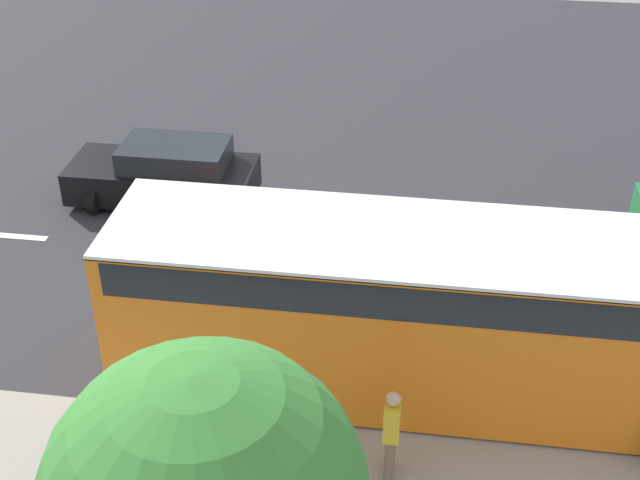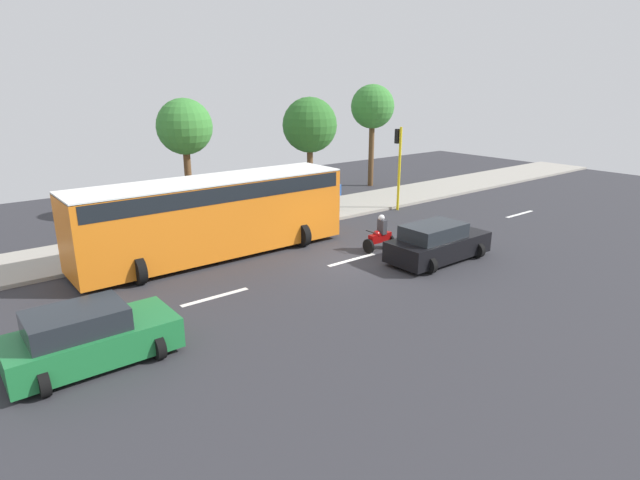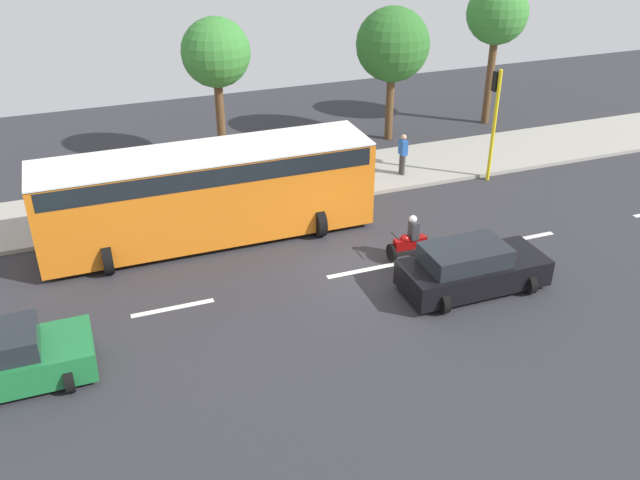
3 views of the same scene
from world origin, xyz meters
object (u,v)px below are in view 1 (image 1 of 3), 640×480
at_px(city_bus, 443,307).
at_px(pedestrian_by_tree, 391,432).
at_px(car_black, 166,174).
at_px(motorcycle, 174,230).

xyz_separation_m(city_bus, pedestrian_by_tree, (2.17, -0.67, -0.79)).
height_order(car_black, pedestrian_by_tree, pedestrian_by_tree).
bearing_deg(pedestrian_by_tree, city_bus, 162.94).
distance_m(car_black, pedestrian_by_tree, 10.02).
bearing_deg(car_black, motorcycle, 20.42).
xyz_separation_m(car_black, motorcycle, (2.32, 0.86, -0.07)).
bearing_deg(city_bus, pedestrian_by_tree, -17.06).
xyz_separation_m(car_black, city_bus, (5.90, 6.60, 1.13)).
distance_m(car_black, city_bus, 8.92).
bearing_deg(city_bus, car_black, -131.80).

